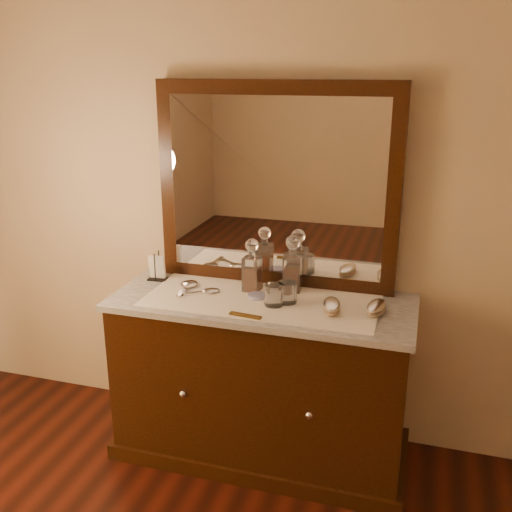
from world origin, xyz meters
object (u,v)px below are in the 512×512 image
Objects in this scene: pin_dish at (257,296)px; hand_mirror_outer at (188,285)px; dresser_cabinet at (262,381)px; decanter_right at (293,270)px; hand_mirror_inner at (208,291)px; mirror_frame at (276,186)px; comb at (245,315)px; decanter_left at (252,271)px; brush_near at (332,306)px; brush_far at (376,308)px; napkin_rack at (157,269)px.

pin_dish is 0.37m from hand_mirror_outer.
decanter_right reaches higher than dresser_cabinet.
hand_mirror_outer reaches higher than dresser_cabinet.
hand_mirror_inner is at bearing -179.51° from dresser_cabinet.
mirror_frame reaches higher than hand_mirror_inner.
comb is 0.56× the size of decanter_left.
comb is 0.33m from decanter_left.
hand_mirror_outer is (-0.51, -0.11, -0.10)m from decanter_right.
decanter_left is 0.24m from hand_mirror_inner.
mirror_frame is 0.65m from brush_near.
decanter_left is (-0.08, 0.09, 0.55)m from dresser_cabinet.
comb is at bearing -109.22° from decanter_right.
pin_dish reaches higher than comb.
decanter_left is at bearing 161.16° from brush_near.
mirror_frame reaches higher than brush_far.
hand_mirror_outer is at bearing 173.08° from brush_near.
mirror_frame is at bearing 41.81° from hand_mirror_inner.
hand_mirror_outer is (-0.93, 0.05, -0.01)m from brush_far.
brush_near is 0.81× the size of hand_mirror_outer.
dresser_cabinet is 4.96× the size of decanter_right.
pin_dish is at bearing 161.74° from dresser_cabinet.
napkin_rack is at bearing 161.98° from hand_mirror_outer.
comb is 0.83× the size of brush_far.
napkin_rack is 0.85× the size of hand_mirror_inner.
brush_near is (0.34, -0.05, 0.47)m from dresser_cabinet.
hand_mirror_outer is (-0.40, -0.20, -0.49)m from mirror_frame.
brush_far is 1.02× the size of hand_mirror_inner.
mirror_frame is 6.81× the size of hand_mirror_inner.
mirror_frame reaches higher than dresser_cabinet.
hand_mirror_outer is at bearing -168.21° from decanter_right.
mirror_frame is 4.52× the size of decanter_left.
napkin_rack is 0.67× the size of hand_mirror_outer.
decanter_left is 1.46× the size of brush_near.
comb is 0.67× the size of hand_mirror_outer.
pin_dish is at bearing 99.45° from comb.
brush_near is 0.20m from brush_far.
pin_dish is 0.37m from brush_near.
comb is 0.67m from napkin_rack.
brush_near is (0.42, -0.14, -0.08)m from decanter_left.
comb is 0.39m from brush_near.
mirror_frame reaches higher than brush_near.
decanter_right is 1.60× the size of hand_mirror_inner.
napkin_rack is 0.56× the size of decanter_left.
napkin_rack is at bearing -176.55° from decanter_right.
napkin_rack reaches higher than comb.
decanter_right is (0.13, 0.36, 0.10)m from comb.
pin_dish is 0.23m from comb.
hand_mirror_inner is at bearing -154.31° from decanter_left.
mirror_frame is 0.67m from comb.
decanter_left is 0.45m from brush_near.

